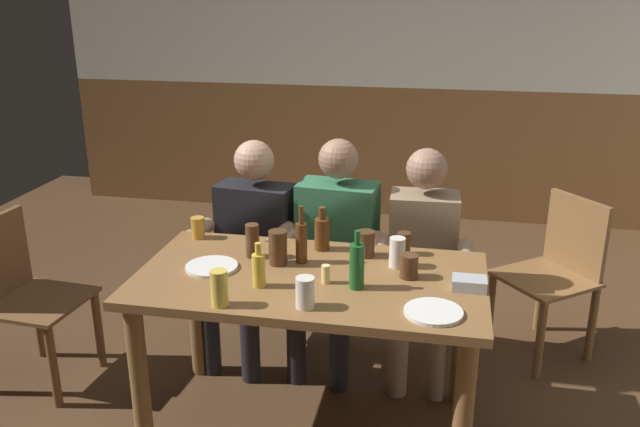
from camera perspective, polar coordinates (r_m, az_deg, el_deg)
The scene contains 25 objects.
ground_plane at distance 3.40m, azimuth -0.24°, elevation -16.14°, with size 7.01×7.01×0.00m, color #4C331E.
back_wall_wainscot at distance 5.89m, azimuth 5.52°, elevation 5.34°, with size 5.67×0.12×1.13m, color brown.
dining_table at distance 2.94m, azimuth -0.84°, elevation -7.55°, with size 1.51×0.82×0.77m.
person_0 at distance 3.60m, azimuth -5.98°, elevation -2.30°, with size 0.58×0.57×1.19m.
person_1 at distance 3.50m, azimuth 1.20°, elevation -2.57°, with size 0.58×0.57×1.21m.
person_2 at distance 3.46m, azimuth 8.76°, elevation -3.41°, with size 0.50×0.55×1.18m.
chair_empty_near_right at distance 3.69m, azimuth -24.00°, elevation -6.39°, with size 0.47×0.47×0.88m.
chair_empty_near_left at distance 3.86m, azimuth 19.57°, elevation -4.69°, with size 0.62×0.62×0.88m.
table_candle at distance 2.80m, azimuth 0.49°, elevation -5.21°, with size 0.04×0.04×0.08m, color #F9E08C.
condiment_caddy at distance 2.82m, azimuth 12.66°, elevation -5.88°, with size 0.14×0.10×0.05m, color #B2B7BC.
plate_0 at distance 2.60m, azimuth 9.69°, elevation -8.32°, with size 0.23×0.23×0.01m, color white.
plate_1 at distance 2.99m, azimuth -9.26°, elevation -4.52°, with size 0.23×0.23×0.01m, color white.
bottle_0 at distance 2.98m, azimuth -1.61°, elevation -2.38°, with size 0.05×0.05×0.27m.
bottle_1 at distance 2.74m, azimuth 3.18°, elevation -4.44°, with size 0.06×0.06×0.25m.
bottle_2 at distance 2.77m, azimuth -5.27°, elevation -4.74°, with size 0.06×0.06×0.19m.
bottle_3 at distance 3.13m, azimuth 0.18°, elevation -1.66°, with size 0.07×0.07×0.21m.
pint_glass_0 at distance 2.98m, azimuth -3.62°, elevation -2.93°, with size 0.08×0.08×0.16m, color #4C2D19.
pint_glass_1 at distance 3.07m, azimuth 3.93°, elevation -2.60°, with size 0.08×0.08×0.12m, color #4C2D19.
pint_glass_2 at distance 2.63m, azimuth -8.62°, elevation -6.34°, with size 0.07×0.07×0.15m, color #E5C64C.
pint_glass_3 at distance 2.97m, azimuth 6.62°, elevation -3.32°, with size 0.07×0.07×0.14m, color white.
pint_glass_4 at distance 2.87m, azimuth 7.63°, elevation -4.49°, with size 0.08×0.08×0.10m, color #4C2D19.
pint_glass_5 at distance 3.06m, azimuth -5.79°, elevation -2.32°, with size 0.06×0.06×0.16m, color #4C2D19.
pint_glass_6 at distance 3.11m, azimuth 7.20°, elevation -2.56°, with size 0.06×0.06×0.11m, color #4C2D19.
pint_glass_7 at distance 2.59m, azimuth -1.29°, elevation -6.79°, with size 0.08×0.08×0.13m, color white.
pint_glass_8 at distance 3.33m, azimuth -10.41°, elevation -1.20°, with size 0.07×0.07×0.11m, color gold.
Camera 1 is at (0.55, -2.72, 1.97)m, focal length 37.37 mm.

